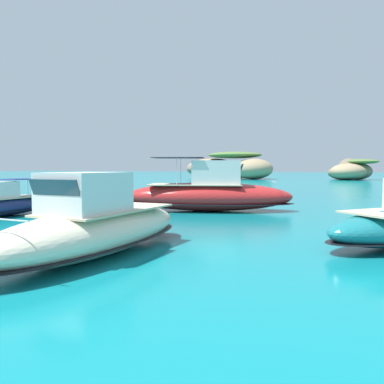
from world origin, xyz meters
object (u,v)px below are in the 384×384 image
islet_small (350,170)px  motorboat_red (209,194)px  islet_large (223,168)px  motorboat_navy (3,204)px  motorboat_cream (95,228)px

islet_small → motorboat_red: bearing=-95.5°
islet_large → islet_small: size_ratio=2.10×
motorboat_red → islet_large: bearing=108.4°
islet_large → motorboat_navy: islet_large is taller
islet_small → motorboat_cream: size_ratio=1.36×
islet_large → motorboat_red: bearing=-71.6°
motorboat_red → motorboat_cream: motorboat_red is taller
islet_large → motorboat_navy: 71.60m
islet_large → motorboat_cream: bearing=-73.6°
motorboat_red → motorboat_navy: (-9.34, -6.87, -0.39)m
motorboat_red → islet_small: bearing=84.5°
motorboat_navy → islet_large: bearing=99.6°
islet_large → motorboat_red: islet_large is taller
islet_large → islet_small: 27.61m
islet_large → motorboat_red: (21.23, -63.71, -1.33)m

